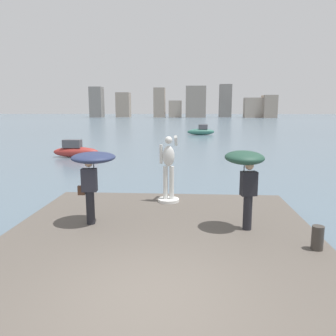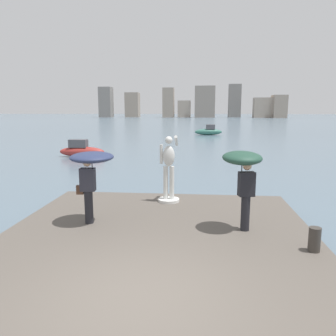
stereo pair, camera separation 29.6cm
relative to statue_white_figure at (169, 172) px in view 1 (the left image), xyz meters
name	(u,v)px [view 1 (the left image)]	position (x,y,z in m)	size (l,w,h in m)	color
ground_plane	(184,135)	(-0.01, 34.38, -1.38)	(400.00, 400.00, 0.00)	slate
pier	(157,258)	(-0.01, -3.80, -1.18)	(7.63, 9.64, 0.40)	#564F47
statue_white_figure	(169,172)	(0.00, 0.00, 0.00)	(0.69, 0.91, 2.17)	silver
onlooker_left	(92,166)	(-1.83, -2.25, 0.57)	(1.20, 1.20, 1.91)	black
onlooker_right	(246,168)	(2.04, -2.43, 0.60)	(1.15, 1.16, 2.01)	black
mooring_bollard	(317,238)	(3.42, -3.59, -0.72)	(0.25, 0.25, 0.53)	#38332D
boat_near	(75,151)	(-7.44, 12.55, -0.90)	(3.27, 0.93, 1.26)	#9E2D28
boat_mid	(201,131)	(2.24, 34.23, -0.87)	(3.73, 1.45, 1.38)	#336B5B
distant_skyline	(186,104)	(-1.01, 131.45, 4.08)	(76.05, 13.98, 13.78)	gray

